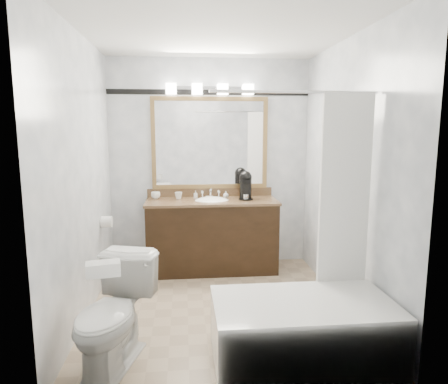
% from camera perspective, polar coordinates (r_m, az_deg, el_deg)
% --- Properties ---
extents(room, '(2.42, 2.62, 2.52)m').
position_cam_1_polar(room, '(3.60, -0.70, 2.24)').
color(room, tan).
rests_on(room, ground).
extents(vanity, '(1.53, 0.58, 0.97)m').
position_cam_1_polar(vanity, '(4.75, -1.75, -6.00)').
color(vanity, black).
rests_on(vanity, ground).
extents(mirror, '(1.40, 0.04, 1.10)m').
position_cam_1_polar(mirror, '(4.85, -2.03, 6.98)').
color(mirror, olive).
rests_on(mirror, room).
extents(vanity_light_bar, '(1.02, 0.14, 0.12)m').
position_cam_1_polar(vanity_light_bar, '(4.82, -2.03, 14.50)').
color(vanity_light_bar, silver).
rests_on(vanity_light_bar, room).
extents(accent_stripe, '(2.40, 0.01, 0.06)m').
position_cam_1_polar(accent_stripe, '(4.88, -2.08, 14.04)').
color(accent_stripe, black).
rests_on(accent_stripe, room).
extents(bathtub, '(1.30, 0.75, 1.96)m').
position_cam_1_polar(bathtub, '(3.13, 11.53, -17.68)').
color(bathtub, white).
rests_on(bathtub, ground).
extents(tp_roll, '(0.11, 0.12, 0.12)m').
position_cam_1_polar(tp_roll, '(4.41, -16.41, -4.10)').
color(tp_roll, white).
rests_on(tp_roll, room).
extents(toilet, '(0.63, 0.85, 0.77)m').
position_cam_1_polar(toilet, '(3.03, -15.56, -16.56)').
color(toilet, white).
rests_on(toilet, ground).
extents(tissue_box, '(0.23, 0.15, 0.08)m').
position_cam_1_polar(tissue_box, '(2.64, -16.88, -10.45)').
color(tissue_box, white).
rests_on(tissue_box, toilet).
extents(coffee_maker, '(0.17, 0.22, 0.33)m').
position_cam_1_polar(coffee_maker, '(4.72, 3.10, 1.06)').
color(coffee_maker, black).
rests_on(coffee_maker, vanity).
extents(cup_left, '(0.11, 0.11, 0.08)m').
position_cam_1_polar(cup_left, '(4.79, -9.74, -0.48)').
color(cup_left, white).
rests_on(cup_left, vanity).
extents(cup_right, '(0.10, 0.10, 0.08)m').
position_cam_1_polar(cup_right, '(4.75, -6.52, -0.51)').
color(cup_right, white).
rests_on(cup_right, vanity).
extents(soap_bottle_a, '(0.05, 0.05, 0.09)m').
position_cam_1_polar(soap_bottle_a, '(4.79, -4.09, -0.36)').
color(soap_bottle_a, white).
rests_on(soap_bottle_a, vanity).
extents(soap_bottle_b, '(0.07, 0.07, 0.08)m').
position_cam_1_polar(soap_bottle_b, '(4.80, 0.26, -0.35)').
color(soap_bottle_b, white).
rests_on(soap_bottle_b, vanity).
extents(soap_bar, '(0.09, 0.06, 0.03)m').
position_cam_1_polar(soap_bar, '(4.77, -2.11, -0.75)').
color(soap_bar, beige).
rests_on(soap_bar, vanity).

